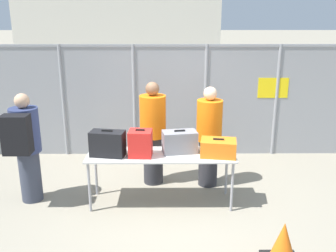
% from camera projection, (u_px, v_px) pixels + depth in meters
% --- Properties ---
extents(ground_plane, '(120.00, 120.00, 0.00)m').
position_uv_depth(ground_plane, '(171.00, 206.00, 5.68)').
color(ground_plane, gray).
extents(fence_section, '(7.16, 0.07, 2.24)m').
position_uv_depth(fence_section, '(171.00, 99.00, 7.45)').
color(fence_section, gray).
rests_on(fence_section, ground_plane).
extents(inspection_table, '(2.19, 0.66, 0.80)m').
position_uv_depth(inspection_table, '(161.00, 158.00, 5.58)').
color(inspection_table, silver).
rests_on(inspection_table, ground_plane).
extents(suitcase_black, '(0.53, 0.33, 0.40)m').
position_uv_depth(suitcase_black, '(108.00, 144.00, 5.45)').
color(suitcase_black, black).
rests_on(suitcase_black, inspection_table).
extents(suitcase_red, '(0.35, 0.31, 0.41)m').
position_uv_depth(suitcase_red, '(140.00, 143.00, 5.44)').
color(suitcase_red, red).
rests_on(suitcase_red, inspection_table).
extents(suitcase_grey, '(0.54, 0.36, 0.35)m').
position_uv_depth(suitcase_grey, '(180.00, 142.00, 5.60)').
color(suitcase_grey, slate).
rests_on(suitcase_grey, inspection_table).
extents(suitcase_orange, '(0.56, 0.42, 0.27)m').
position_uv_depth(suitcase_orange, '(218.00, 148.00, 5.47)').
color(suitcase_orange, orange).
rests_on(suitcase_orange, inspection_table).
extents(traveler_hooded, '(0.42, 0.65, 1.70)m').
position_uv_depth(traveler_hooded, '(25.00, 145.00, 5.55)').
color(traveler_hooded, '#383D4C').
rests_on(traveler_hooded, ground_plane).
extents(security_worker_near, '(0.43, 0.43, 1.75)m').
position_uv_depth(security_worker_near, '(153.00, 132.00, 6.23)').
color(security_worker_near, '#2D2D33').
rests_on(security_worker_near, ground_plane).
extents(security_worker_far, '(0.42, 0.42, 1.69)m').
position_uv_depth(security_worker_far, '(209.00, 136.00, 6.15)').
color(security_worker_far, '#2D2D33').
rests_on(security_worker_far, ground_plane).
extents(utility_trailer, '(4.06, 2.15, 0.72)m').
position_uv_depth(utility_trailer, '(218.00, 113.00, 9.35)').
color(utility_trailer, '#4C6B47').
rests_on(utility_trailer, ground_plane).
extents(distant_hangar, '(12.62, 10.49, 6.38)m').
position_uv_depth(distant_hangar, '(125.00, 7.00, 27.19)').
color(distant_hangar, beige).
rests_on(distant_hangar, ground_plane).
extents(traffic_cone, '(0.43, 0.43, 0.53)m').
position_uv_depth(traffic_cone, '(283.00, 245.00, 4.31)').
color(traffic_cone, black).
rests_on(traffic_cone, ground_plane).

